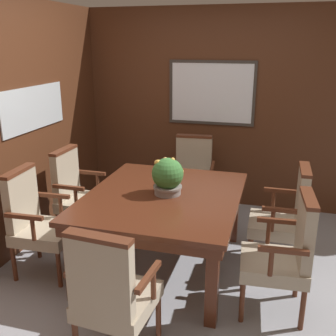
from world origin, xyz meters
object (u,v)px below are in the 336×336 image
Objects in this scene: chair_head_near at (111,292)px; chair_left_near at (36,220)px; dining_table at (164,203)px; chair_left_far at (78,192)px; potted_plant at (168,176)px; chair_right_near at (285,252)px; chair_head_far at (192,175)px; chair_right_far at (286,215)px.

chair_head_near is 1.35m from chair_left_near.
chair_left_far is at bearing 162.22° from dining_table.
potted_plant is (0.03, 1.21, 0.38)m from chair_head_near.
potted_plant is (-1.04, 0.39, 0.38)m from chair_right_near.
chair_left_far is 2.91× the size of potted_plant.
chair_left_near is 1.24m from potted_plant.
potted_plant reaches higher than dining_table.
chair_head_near is at bearing -144.49° from chair_left_far.
chair_right_near and chair_head_far have the same top height.
chair_left_far is 1.19m from potted_plant.
chair_head_far is at bearing -85.72° from chair_head_near.
chair_right_near and chair_head_near have the same top height.
potted_plant reaches higher than chair_left_far.
chair_head_near is (-1.07, -0.82, 0.00)m from chair_right_near.
chair_right_near is 1.00× the size of chair_left_far.
chair_left_near is at bearing -129.43° from chair_head_far.
chair_head_far is 2.91× the size of potted_plant.
potted_plant is (-1.04, -0.32, 0.38)m from chair_right_far.
chair_right_near is 2.91× the size of potted_plant.
chair_head_near is at bearing -94.98° from chair_head_far.
chair_left_far is 1.36m from chair_head_far.
potted_plant reaches higher than chair_left_near.
chair_head_near is at bearing -91.46° from potted_plant.
potted_plant reaches higher than chair_head_near.
chair_head_near is (0.00, -1.19, -0.13)m from dining_table.
chair_head_far is at bearing -129.39° from chair_right_far.
potted_plant is (0.03, 0.02, 0.25)m from dining_table.
chair_right_near is 1.00× the size of chair_head_far.
chair_left_near is (-1.09, -1.58, 0.00)m from chair_head_far.
potted_plant is at bearing -105.46° from chair_left_far.
chair_left_far is 0.72m from chair_left_near.
dining_table is 1.19m from chair_head_near.
dining_table is 1.20m from chair_head_far.
chair_right_near reaches higher than dining_table.
dining_table is 1.15m from chair_left_near.
chair_left_far is 2.13m from chair_right_far.
chair_left_far is at bearing -90.63° from chair_right_far.
chair_head_far is at bearing 91.30° from potted_plant.
potted_plant is at bearing -73.70° from chair_right_far.
chair_right_near is 1.00× the size of chair_head_near.
dining_table is at bearing -95.17° from chair_head_far.
chair_right_far is (1.08, 1.53, 0.00)m from chair_head_near.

